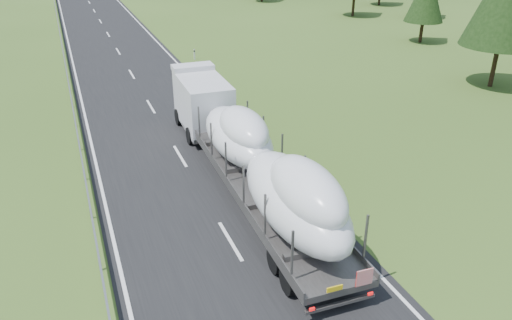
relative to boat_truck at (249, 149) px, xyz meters
name	(u,v)px	position (x,y,z in m)	size (l,w,h in m)	color
ground	(230,241)	(-2.30, -3.85, -2.29)	(400.00, 400.00, 0.00)	#37531B
boat_truck	(249,149)	(0.00, 0.00, 0.00)	(3.23, 20.52, 4.32)	silver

